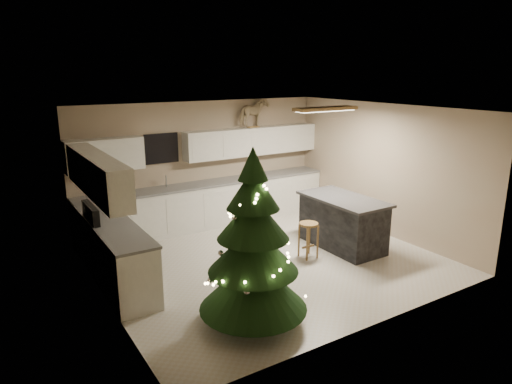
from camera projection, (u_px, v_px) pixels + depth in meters
ground_plane at (267, 260)px, 7.97m from camera, size 5.50×5.50×0.00m
room_shell at (268, 161)px, 7.53m from camera, size 5.52×5.02×2.61m
cabinetry at (179, 204)px, 8.65m from camera, size 5.50×3.20×2.00m
island at (342, 222)px, 8.46m from camera, size 0.90×1.70×0.95m
bar_stool at (309, 231)px, 7.97m from camera, size 0.33×0.33×0.63m
christmas_tree at (253, 254)px, 5.76m from camera, size 1.46×1.41×2.33m
toddler at (264, 240)px, 7.68m from camera, size 0.32×0.22×0.87m
rocking_horse at (253, 113)px, 9.88m from camera, size 0.75×0.48×0.61m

